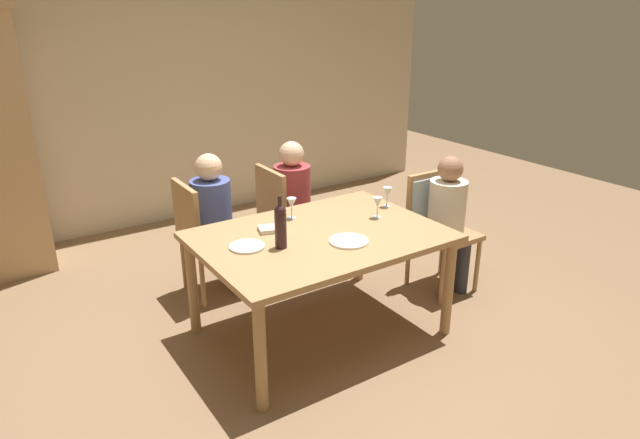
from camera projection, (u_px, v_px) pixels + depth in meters
name	position (u px, v px, depth m)	size (l,w,h in m)	color
ground_plane	(320.00, 331.00, 3.91)	(10.00, 10.00, 0.00)	#846647
rear_room_partition	(166.00, 88.00, 5.57)	(6.40, 0.12, 2.70)	beige
dining_table	(320.00, 245.00, 3.67)	(1.57, 1.12, 0.74)	#A87F51
chair_far_right	(283.00, 213.00, 4.58)	(0.44, 0.44, 0.92)	#A87F51
chair_right_end	(435.00, 214.00, 4.39)	(0.44, 0.46, 0.92)	#A87F51
chair_far_left	(202.00, 231.00, 4.22)	(0.44, 0.44, 0.92)	#A87F51
person_woman_host	(295.00, 197.00, 4.60)	(0.35, 0.30, 1.12)	#33333D
person_man_bearded	(449.00, 215.00, 4.26)	(0.29, 0.33, 1.09)	#33333D
person_man_guest	(215.00, 214.00, 4.24)	(0.35, 0.30, 1.12)	#33333D
wine_bottle_tall_green	(281.00, 225.00, 3.39)	(0.07, 0.07, 0.33)	black
wine_glass_near_left	(292.00, 204.00, 3.87)	(0.07, 0.07, 0.15)	silver
wine_glass_centre	(387.00, 193.00, 4.10)	(0.07, 0.07, 0.15)	silver
wine_glass_near_right	(378.00, 203.00, 3.89)	(0.07, 0.07, 0.15)	silver
dinner_plate_host	(349.00, 241.00, 3.51)	(0.25, 0.25, 0.01)	white
dinner_plate_guest_left	(247.00, 246.00, 3.44)	(0.22, 0.22, 0.01)	silver
folded_napkin	(271.00, 229.00, 3.68)	(0.16, 0.12, 0.03)	beige
handbag	(256.00, 268.00, 4.60)	(0.28, 0.12, 0.22)	brown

